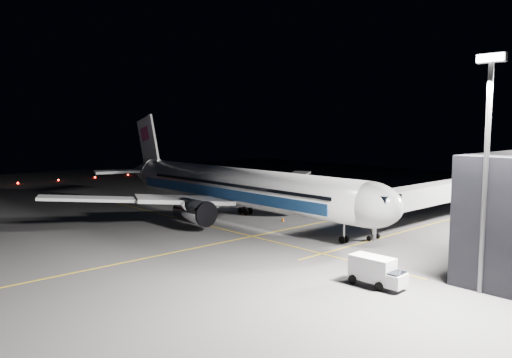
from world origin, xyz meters
The scene contains 13 objects.
ground centered at (0.00, 0.00, 0.00)m, with size 200.00×200.00×0.00m, color #4C4C4F.
guide_line_main centered at (10.00, 0.00, 0.01)m, with size 0.25×80.00×0.01m, color gold.
guide_line_cross centered at (0.00, -6.00, 0.01)m, with size 70.00×0.25×0.01m, color gold.
guide_line_side centered at (22.00, 10.00, 0.01)m, with size 0.25×40.00×0.01m, color gold.
airliner centered at (-1.08, 0.00, 5.16)m, with size 61.48×54.22×16.64m.
jet_bridge centered at (22.00, 18.06, 4.58)m, with size 3.60×34.40×6.30m.
floodlight_mast_south centered at (40.00, -6.01, 12.37)m, with size 2.40×0.67×20.70m.
taxiway_lights centered at (-72.00, 0.00, 0.22)m, with size 0.44×60.44×0.44m.
service_truck centered at (32.76, -11.10, 1.43)m, with size 5.29×2.48×2.66m.
baggage_tug centered at (-11.53, 8.66, 0.86)m, with size 2.94×2.55×1.86m.
safety_cone_a centered at (-3.37, 4.00, 0.33)m, with size 0.44×0.44×0.65m, color orange.
safety_cone_b centered at (5.45, 4.49, 0.34)m, with size 0.45×0.45×0.68m, color orange.
safety_cone_c centered at (-0.06, 11.08, 0.27)m, with size 0.35×0.35×0.53m, color orange.
Camera 1 is at (58.01, -49.32, 14.81)m, focal length 35.00 mm.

